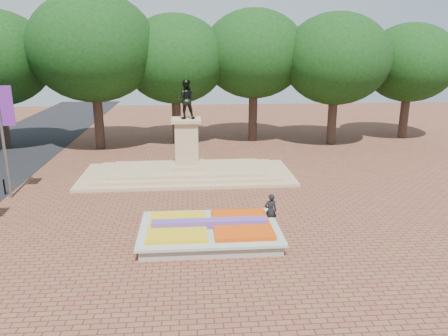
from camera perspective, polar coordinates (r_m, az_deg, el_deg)
The scene contains 5 objects.
ground at distance 21.98m, azimuth -4.77°, elevation -7.05°, with size 90.00×90.00×0.00m, color brown.
flower_bed at distance 20.02m, azimuth -1.81°, elevation -8.19°, with size 6.30×4.30×0.91m.
monument at distance 29.29m, azimuth -4.84°, elevation 0.61°, with size 14.00×6.00×6.40m.
tree_row_back at distance 38.39m, azimuth -1.47°, elevation 13.00°, with size 44.80×8.80×10.43m.
pedestrian at distance 21.12m, azimuth 6.10°, elevation -5.57°, with size 0.62×0.41×1.70m, color black.
Camera 1 is at (0.15, -20.28, 8.48)m, focal length 35.00 mm.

